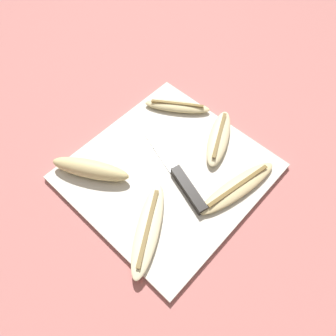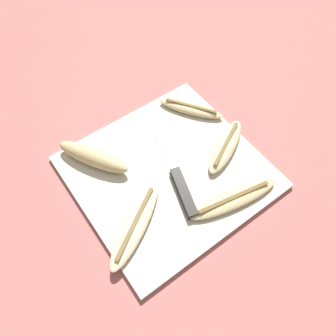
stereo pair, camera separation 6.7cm
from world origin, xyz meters
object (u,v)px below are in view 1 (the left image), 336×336
object	(u,v)px
banana_mellow_near	(237,187)
banana_pale_long	(148,229)
knife	(184,183)
banana_ripe_center	(177,106)
banana_cream_curved	(219,138)
banana_spotted_left	(90,169)

from	to	relation	value
banana_mellow_near	banana_pale_long	size ratio (longest dim) A/B	1.06
knife	banana_ripe_center	size ratio (longest dim) A/B	1.51
knife	banana_mellow_near	xyz separation A→B (m)	(0.06, -0.08, 0.00)
knife	banana_pale_long	distance (m)	0.12
banana_mellow_near	banana_cream_curved	bearing A→B (deg)	55.89
banana_spotted_left	banana_ripe_center	bearing A→B (deg)	-2.29
banana_mellow_near	banana_pale_long	distance (m)	0.20
banana_pale_long	banana_spotted_left	bearing A→B (deg)	87.18
knife	banana_mellow_near	world-z (taller)	same
knife	banana_pale_long	size ratio (longest dim) A/B	1.17
banana_cream_curved	banana_spotted_left	bearing A→B (deg)	150.42
banana_mellow_near	banana_spotted_left	bearing A→B (deg)	125.90
banana_pale_long	banana_cream_curved	size ratio (longest dim) A/B	1.19
banana_spotted_left	banana_cream_curved	distance (m)	0.28
banana_spotted_left	banana_ripe_center	xyz separation A→B (m)	(0.25, -0.01, -0.01)
banana_spotted_left	banana_mellow_near	size ratio (longest dim) A/B	0.82
banana_spotted_left	banana_mellow_near	xyz separation A→B (m)	(0.18, -0.24, -0.01)
banana_pale_long	banana_cream_curved	world-z (taller)	banana_cream_curved
banana_cream_curved	banana_pale_long	bearing A→B (deg)	-172.33
knife	banana_spotted_left	xyz separation A→B (m)	(-0.11, 0.16, 0.01)
knife	banana_spotted_left	bearing A→B (deg)	142.65
banana_ripe_center	banana_cream_curved	distance (m)	0.13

